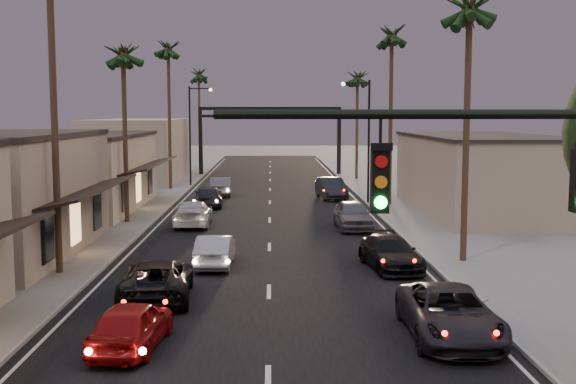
{
  "coord_description": "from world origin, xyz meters",
  "views": [
    {
      "loc": [
        0.08,
        -7.26,
        6.62
      ],
      "look_at": [
        0.98,
        30.29,
        2.5
      ],
      "focal_mm": 45.0,
      "sensor_mm": 36.0,
      "label": 1
    }
  ],
  "objects_px": {
    "oncoming_silver": "(215,251)",
    "curbside_black": "(390,253)",
    "streetlight_right": "(365,131)",
    "palm_ld": "(168,44)",
    "streetlight_left": "(193,127)",
    "oncoming_pickup": "(157,279)",
    "arch": "(270,123)",
    "oncoming_red": "(132,325)",
    "palm_far": "(199,71)",
    "palm_rc": "(357,74)",
    "palm_rb": "(392,30)",
    "palm_lc": "(123,47)",
    "curbside_near": "(449,313)"
  },
  "relations": [
    {
      "from": "oncoming_silver",
      "to": "curbside_black",
      "type": "relative_size",
      "value": 0.89
    },
    {
      "from": "streetlight_right",
      "to": "palm_ld",
      "type": "xyz_separation_m",
      "value": [
        -15.52,
        10.0,
        7.09
      ]
    },
    {
      "from": "streetlight_right",
      "to": "streetlight_left",
      "type": "xyz_separation_m",
      "value": [
        -13.84,
        13.0,
        0.0
      ]
    },
    {
      "from": "oncoming_pickup",
      "to": "curbside_black",
      "type": "relative_size",
      "value": 1.09
    },
    {
      "from": "streetlight_right",
      "to": "streetlight_left",
      "type": "relative_size",
      "value": 1.0
    },
    {
      "from": "arch",
      "to": "oncoming_silver",
      "type": "height_order",
      "value": "arch"
    },
    {
      "from": "streetlight_right",
      "to": "oncoming_red",
      "type": "distance_m",
      "value": 34.49
    },
    {
      "from": "palm_ld",
      "to": "oncoming_silver",
      "type": "distance_m",
      "value": 34.14
    },
    {
      "from": "palm_far",
      "to": "curbside_black",
      "type": "distance_m",
      "value": 57.79
    },
    {
      "from": "arch",
      "to": "streetlight_left",
      "type": "distance_m",
      "value": 13.85
    },
    {
      "from": "arch",
      "to": "oncoming_silver",
      "type": "bearing_deg",
      "value": -92.88
    },
    {
      "from": "palm_far",
      "to": "oncoming_red",
      "type": "relative_size",
      "value": 3.2
    },
    {
      "from": "palm_rc",
      "to": "palm_rb",
      "type": "bearing_deg",
      "value": -90.0
    },
    {
      "from": "streetlight_right",
      "to": "palm_far",
      "type": "relative_size",
      "value": 0.68
    },
    {
      "from": "streetlight_left",
      "to": "palm_lc",
      "type": "xyz_separation_m",
      "value": [
        -1.68,
        -22.0,
        5.14
      ]
    },
    {
      "from": "oncoming_pickup",
      "to": "curbside_black",
      "type": "distance_m",
      "value": 10.32
    },
    {
      "from": "palm_rb",
      "to": "palm_rc",
      "type": "relative_size",
      "value": 1.16
    },
    {
      "from": "streetlight_right",
      "to": "palm_rb",
      "type": "bearing_deg",
      "value": -30.76
    },
    {
      "from": "palm_far",
      "to": "curbside_black",
      "type": "relative_size",
      "value": 2.78
    },
    {
      "from": "arch",
      "to": "oncoming_red",
      "type": "xyz_separation_m",
      "value": [
        -3.84,
        -57.44,
        -4.83
      ]
    },
    {
      "from": "curbside_near",
      "to": "arch",
      "type": "bearing_deg",
      "value": 96.09
    },
    {
      "from": "oncoming_red",
      "to": "oncoming_pickup",
      "type": "relative_size",
      "value": 0.79
    },
    {
      "from": "arch",
      "to": "palm_lc",
      "type": "distance_m",
      "value": 35.41
    },
    {
      "from": "oncoming_red",
      "to": "curbside_near",
      "type": "bearing_deg",
      "value": -169.34
    },
    {
      "from": "oncoming_pickup",
      "to": "streetlight_left",
      "type": "bearing_deg",
      "value": -89.44
    },
    {
      "from": "palm_lc",
      "to": "palm_rb",
      "type": "xyz_separation_m",
      "value": [
        17.2,
        8.0,
        1.95
      ]
    },
    {
      "from": "arch",
      "to": "palm_ld",
      "type": "height_order",
      "value": "palm_ld"
    },
    {
      "from": "palm_lc",
      "to": "palm_rb",
      "type": "relative_size",
      "value": 0.86
    },
    {
      "from": "palm_far",
      "to": "oncoming_pickup",
      "type": "relative_size",
      "value": 2.54
    },
    {
      "from": "palm_rb",
      "to": "palm_far",
      "type": "height_order",
      "value": "palm_rb"
    },
    {
      "from": "palm_rc",
      "to": "palm_far",
      "type": "bearing_deg",
      "value": 140.36
    },
    {
      "from": "streetlight_right",
      "to": "palm_lc",
      "type": "bearing_deg",
      "value": -149.89
    },
    {
      "from": "arch",
      "to": "streetlight_left",
      "type": "bearing_deg",
      "value": -119.97
    },
    {
      "from": "streetlight_right",
      "to": "oncoming_silver",
      "type": "xyz_separation_m",
      "value": [
        -9.26,
        -21.44,
        -4.64
      ]
    },
    {
      "from": "streetlight_right",
      "to": "curbside_black",
      "type": "distance_m",
      "value": 22.71
    },
    {
      "from": "curbside_near",
      "to": "oncoming_red",
      "type": "bearing_deg",
      "value": -174.5
    },
    {
      "from": "streetlight_right",
      "to": "palm_rc",
      "type": "bearing_deg",
      "value": 84.95
    },
    {
      "from": "oncoming_red",
      "to": "oncoming_silver",
      "type": "height_order",
      "value": "oncoming_red"
    },
    {
      "from": "streetlight_right",
      "to": "streetlight_left",
      "type": "height_order",
      "value": "same"
    },
    {
      "from": "palm_lc",
      "to": "palm_rb",
      "type": "distance_m",
      "value": 19.07
    },
    {
      "from": "arch",
      "to": "streetlight_right",
      "type": "bearing_deg",
      "value": -74.53
    },
    {
      "from": "oncoming_pickup",
      "to": "curbside_black",
      "type": "bearing_deg",
      "value": -156.01
    },
    {
      "from": "streetlight_left",
      "to": "streetlight_right",
      "type": "bearing_deg",
      "value": -43.21
    },
    {
      "from": "palm_rb",
      "to": "curbside_near",
      "type": "distance_m",
      "value": 32.98
    },
    {
      "from": "streetlight_left",
      "to": "oncoming_pickup",
      "type": "xyz_separation_m",
      "value": [
        2.94,
        -39.94,
        -4.61
      ]
    },
    {
      "from": "oncoming_red",
      "to": "curbside_black",
      "type": "bearing_deg",
      "value": -125.33
    },
    {
      "from": "streetlight_right",
      "to": "curbside_near",
      "type": "relative_size",
      "value": 1.67
    },
    {
      "from": "arch",
      "to": "palm_far",
      "type": "height_order",
      "value": "palm_far"
    },
    {
      "from": "palm_rb",
      "to": "curbside_near",
      "type": "xyz_separation_m",
      "value": [
        -3.27,
        -30.67,
        -11.67
      ]
    },
    {
      "from": "palm_lc",
      "to": "curbside_black",
      "type": "relative_size",
      "value": 2.57
    }
  ]
}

